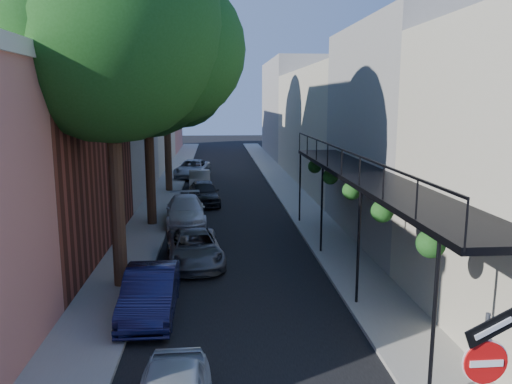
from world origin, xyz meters
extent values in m
cube|color=black|center=(0.00, 30.00, 0.01)|extent=(6.00, 64.00, 0.01)
cube|color=gray|center=(-4.00, 30.00, 0.06)|extent=(2.00, 64.00, 0.12)
cube|color=gray|center=(4.00, 30.00, 0.06)|extent=(2.00, 64.00, 0.12)
cube|color=gray|center=(-5.02, 14.00, 8.00)|extent=(0.06, 7.00, 4.00)
cube|color=gray|center=(-9.00, 26.00, 4.50)|extent=(8.00, 12.00, 9.00)
cube|color=#B7AE97|center=(-9.00, 40.00, 5.00)|extent=(8.00, 16.00, 10.00)
cube|color=#C27163|center=(-9.00, 54.00, 4.00)|extent=(8.00, 12.00, 8.00)
cube|color=gray|center=(9.00, 15.00, 4.50)|extent=(8.00, 10.00, 9.00)
cube|color=#B7AE97|center=(9.00, 30.00, 4.00)|extent=(8.00, 20.00, 8.00)
cube|color=gray|center=(9.00, 48.00, 5.00)|extent=(8.00, 16.00, 10.00)
cube|color=black|center=(4.20, 10.00, 3.50)|extent=(2.00, 16.00, 0.15)
cube|color=black|center=(3.25, 10.00, 4.38)|extent=(0.05, 16.00, 0.05)
cylinder|color=black|center=(3.30, 3.00, 1.81)|extent=(0.08, 0.08, 3.40)
cylinder|color=black|center=(3.30, 18.00, 1.81)|extent=(0.08, 0.08, 3.40)
sphere|color=#1A4C15|center=(3.60, 4.00, 3.05)|extent=(0.60, 0.60, 0.60)
sphere|color=#1A4C15|center=(3.60, 10.00, 3.05)|extent=(0.60, 0.60, 0.60)
sphere|color=#1A4C15|center=(3.60, 16.00, 3.05)|extent=(0.60, 0.60, 0.60)
cylinder|color=red|center=(3.15, 0.96, 2.15)|extent=(0.66, 0.04, 0.66)
cube|color=white|center=(3.15, 0.93, 2.15)|extent=(0.50, 0.02, 0.10)
cylinder|color=white|center=(3.15, 0.98, 2.15)|extent=(0.70, 0.02, 0.70)
cube|color=black|center=(3.20, 0.95, 2.70)|extent=(0.89, 0.15, 0.58)
cube|color=white|center=(3.20, 0.92, 2.70)|extent=(0.60, 0.10, 0.31)
cylinder|color=#342014|center=(-3.80, 10.00, 3.50)|extent=(0.44, 0.44, 7.00)
sphere|color=#1A4C15|center=(-3.80, 10.00, 8.02)|extent=(6.80, 6.80, 6.80)
sphere|color=#1A4C15|center=(-2.10, 11.02, 7.52)|extent=(4.76, 4.76, 4.76)
cylinder|color=#342014|center=(-3.80, 18.00, 3.15)|extent=(0.44, 0.44, 6.30)
sphere|color=#1A4C15|center=(-3.80, 18.00, 7.20)|extent=(6.00, 6.00, 6.00)
sphere|color=#1A4C15|center=(-2.30, 18.90, 6.70)|extent=(4.20, 4.20, 4.20)
cylinder|color=#342014|center=(-3.80, 27.00, 3.67)|extent=(0.44, 0.44, 7.35)
sphere|color=#1A4C15|center=(-3.80, 27.00, 8.40)|extent=(7.00, 7.00, 7.00)
sphere|color=#1A4C15|center=(-2.05, 28.05, 7.90)|extent=(4.90, 4.90, 4.90)
imported|color=#111337|center=(-2.60, 7.88, 0.65)|extent=(1.40, 3.98, 1.31)
imported|color=#525459|center=(-1.55, 12.27, 0.59)|extent=(2.44, 4.42, 1.17)
imported|color=silver|center=(-2.22, 18.32, 0.66)|extent=(2.18, 4.64, 1.31)
imported|color=black|center=(-1.43, 22.88, 0.68)|extent=(2.03, 4.17, 1.37)
imported|color=slate|center=(-1.83, 27.45, 0.65)|extent=(1.58, 4.02, 1.30)
imported|color=gray|center=(-2.54, 33.12, 0.68)|extent=(2.91, 5.16, 1.36)
camera|label=1|loc=(-0.73, -5.44, 5.92)|focal=35.00mm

